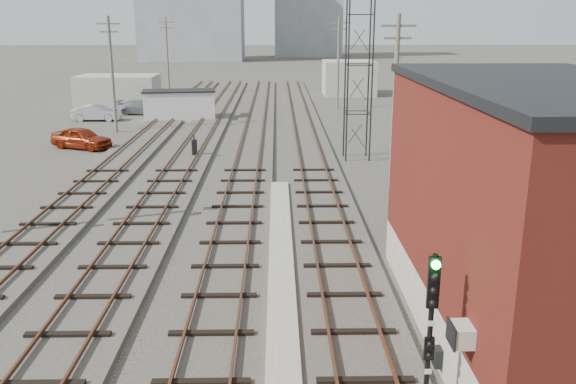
{
  "coord_description": "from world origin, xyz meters",
  "views": [
    {
      "loc": [
        0.37,
        -3.57,
        8.7
      ],
      "look_at": [
        0.79,
        19.35,
        2.2
      ],
      "focal_mm": 38.0,
      "sensor_mm": 36.0,
      "label": 1
    }
  ],
  "objects_px": {
    "signal_mast": "(431,325)",
    "car_red": "(81,138)",
    "car_silver": "(97,113)",
    "switch_stand": "(194,148)",
    "car_grey": "(141,107)",
    "site_trailer": "(179,105)"
  },
  "relations": [
    {
      "from": "switch_stand",
      "to": "car_red",
      "type": "height_order",
      "value": "switch_stand"
    },
    {
      "from": "signal_mast",
      "to": "switch_stand",
      "type": "relative_size",
      "value": 2.79
    },
    {
      "from": "switch_stand",
      "to": "site_trailer",
      "type": "relative_size",
      "value": 0.21
    },
    {
      "from": "site_trailer",
      "to": "car_red",
      "type": "relative_size",
      "value": 1.52
    },
    {
      "from": "site_trailer",
      "to": "switch_stand",
      "type": "bearing_deg",
      "value": -85.91
    },
    {
      "from": "car_silver",
      "to": "car_grey",
      "type": "height_order",
      "value": "car_silver"
    },
    {
      "from": "switch_stand",
      "to": "car_red",
      "type": "distance_m",
      "value": 8.83
    },
    {
      "from": "site_trailer",
      "to": "car_silver",
      "type": "distance_m",
      "value": 7.38
    },
    {
      "from": "switch_stand",
      "to": "car_silver",
      "type": "bearing_deg",
      "value": 109.11
    },
    {
      "from": "switch_stand",
      "to": "site_trailer",
      "type": "bearing_deg",
      "value": 86.34
    },
    {
      "from": "switch_stand",
      "to": "car_grey",
      "type": "height_order",
      "value": "switch_stand"
    },
    {
      "from": "car_red",
      "to": "site_trailer",
      "type": "bearing_deg",
      "value": 2.37
    },
    {
      "from": "switch_stand",
      "to": "signal_mast",
      "type": "bearing_deg",
      "value": -87.88
    },
    {
      "from": "signal_mast",
      "to": "car_silver",
      "type": "relative_size",
      "value": 0.92
    },
    {
      "from": "signal_mast",
      "to": "site_trailer",
      "type": "bearing_deg",
      "value": 105.73
    },
    {
      "from": "site_trailer",
      "to": "car_grey",
      "type": "height_order",
      "value": "site_trailer"
    },
    {
      "from": "car_red",
      "to": "car_grey",
      "type": "relative_size",
      "value": 0.95
    },
    {
      "from": "site_trailer",
      "to": "car_silver",
      "type": "relative_size",
      "value": 1.57
    },
    {
      "from": "signal_mast",
      "to": "car_red",
      "type": "height_order",
      "value": "signal_mast"
    },
    {
      "from": "signal_mast",
      "to": "car_grey",
      "type": "distance_m",
      "value": 49.02
    },
    {
      "from": "switch_stand",
      "to": "car_red",
      "type": "relative_size",
      "value": 0.32
    },
    {
      "from": "car_grey",
      "to": "signal_mast",
      "type": "bearing_deg",
      "value": -154.6
    }
  ]
}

